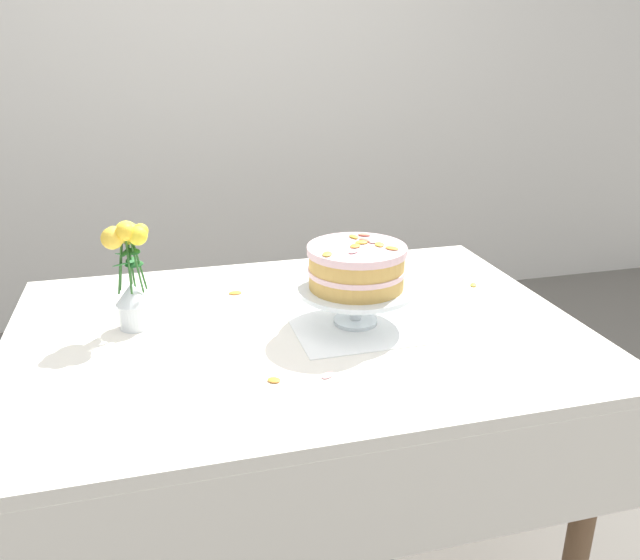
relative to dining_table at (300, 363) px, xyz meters
name	(u,v)px	position (x,y,z in m)	size (l,w,h in m)	color
ground_plane	(300,557)	(0.00, 0.03, -0.65)	(12.00, 12.00, 0.00)	#666059
back_wall	(208,42)	(0.00, 1.93, 0.75)	(7.00, 0.08, 2.80)	silver
dining_table	(300,363)	(0.00, 0.00, 0.00)	(1.40, 1.00, 0.74)	white
linen_napkin	(355,323)	(0.15, 0.00, 0.09)	(0.32, 0.32, 0.00)	white
cake_stand	(356,293)	(0.15, 0.00, 0.17)	(0.29, 0.29, 0.10)	silver
layer_cake	(357,266)	(0.15, 0.00, 0.24)	(0.24, 0.24, 0.11)	tan
flower_vase	(129,270)	(-0.39, 0.12, 0.24)	(0.11, 0.10, 0.27)	silver
loose_petal_0	(235,293)	(-0.12, 0.28, 0.09)	(0.04, 0.03, 0.01)	orange
loose_petal_1	(328,375)	(0.01, -0.24, 0.09)	(0.03, 0.02, 0.00)	pink
loose_petal_2	(474,285)	(0.56, 0.16, 0.09)	(0.03, 0.02, 0.01)	yellow
loose_petal_3	(274,380)	(-0.11, -0.23, 0.09)	(0.03, 0.02, 0.01)	orange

